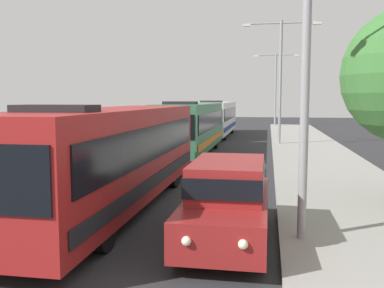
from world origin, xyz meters
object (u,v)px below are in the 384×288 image
at_px(white_suv, 228,198).
at_px(bus_second_in_line, 191,126).
at_px(streetlamp_near, 308,1).
at_px(bus_middle, 217,117).
at_px(streetlamp_far, 276,82).
at_px(bus_lead, 115,153).
at_px(streetlamp_mid, 281,70).

bearing_deg(white_suv, bus_second_in_line, 103.12).
height_order(white_suv, streetlamp_near, streetlamp_near).
relative_size(bus_middle, streetlamp_near, 1.41).
xyz_separation_m(white_suv, streetlamp_far, (1.70, 43.16, 4.31)).
xyz_separation_m(bus_middle, white_suv, (3.70, -28.78, -0.66)).
relative_size(bus_lead, streetlamp_far, 1.41).
bearing_deg(white_suv, streetlamp_near, 2.50).
bearing_deg(streetlamp_mid, bus_lead, -105.79).
relative_size(bus_second_in_line, streetlamp_near, 1.29).
xyz_separation_m(bus_middle, streetlamp_near, (5.40, -28.70, 3.77)).
height_order(white_suv, streetlamp_mid, streetlamp_mid).
relative_size(bus_lead, streetlamp_mid, 1.40).
xyz_separation_m(streetlamp_near, streetlamp_far, (0.00, 43.09, -0.12)).
distance_m(bus_second_in_line, bus_middle, 12.91).
height_order(bus_middle, streetlamp_far, streetlamp_far).
distance_m(bus_second_in_line, streetlamp_mid, 8.71).
bearing_deg(streetlamp_far, bus_middle, -110.57).
height_order(bus_second_in_line, streetlamp_far, streetlamp_far).
height_order(bus_lead, streetlamp_mid, streetlamp_mid).
bearing_deg(streetlamp_near, bus_second_in_line, 108.87).
bearing_deg(streetlamp_near, bus_lead, 155.60).
relative_size(bus_second_in_line, bus_middle, 0.91).
bearing_deg(white_suv, bus_lead, 145.70).
height_order(bus_middle, streetlamp_near, streetlamp_near).
relative_size(bus_lead, streetlamp_near, 1.38).
bearing_deg(streetlamp_near, streetlamp_far, 90.00).
xyz_separation_m(bus_lead, bus_middle, (0.00, 26.26, 0.00)).
height_order(bus_second_in_line, streetlamp_near, streetlamp_near).
bearing_deg(streetlamp_far, streetlamp_mid, -90.00).
relative_size(bus_lead, bus_second_in_line, 1.07).
distance_m(streetlamp_near, streetlamp_mid, 21.54).
distance_m(bus_lead, bus_middle, 26.26).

